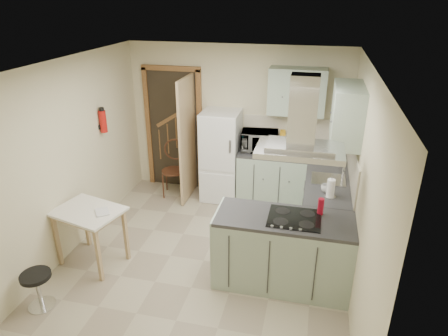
% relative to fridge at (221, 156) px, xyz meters
% --- Properties ---
extents(floor, '(4.20, 4.20, 0.00)m').
position_rel_fridge_xyz_m(floor, '(0.20, -1.80, -0.75)').
color(floor, tan).
rests_on(floor, ground).
extents(ceiling, '(4.20, 4.20, 0.00)m').
position_rel_fridge_xyz_m(ceiling, '(0.20, -1.80, 1.75)').
color(ceiling, silver).
rests_on(ceiling, back_wall).
extents(back_wall, '(3.60, 0.00, 3.60)m').
position_rel_fridge_xyz_m(back_wall, '(0.20, 0.30, 0.50)').
color(back_wall, beige).
rests_on(back_wall, floor).
extents(left_wall, '(0.00, 4.20, 4.20)m').
position_rel_fridge_xyz_m(left_wall, '(-1.60, -1.80, 0.50)').
color(left_wall, beige).
rests_on(left_wall, floor).
extents(right_wall, '(0.00, 4.20, 4.20)m').
position_rel_fridge_xyz_m(right_wall, '(2.00, -1.80, 0.50)').
color(right_wall, beige).
rests_on(right_wall, floor).
extents(doorway, '(1.10, 0.12, 2.10)m').
position_rel_fridge_xyz_m(doorway, '(-0.90, 0.27, 0.30)').
color(doorway, brown).
rests_on(doorway, floor).
extents(fridge, '(0.60, 0.60, 1.50)m').
position_rel_fridge_xyz_m(fridge, '(0.00, 0.00, 0.00)').
color(fridge, white).
rests_on(fridge, floor).
extents(counter_back, '(1.08, 0.60, 0.90)m').
position_rel_fridge_xyz_m(counter_back, '(0.86, 0.00, -0.30)').
color(counter_back, '#9EB2A0').
rests_on(counter_back, floor).
extents(counter_right, '(0.60, 1.95, 0.90)m').
position_rel_fridge_xyz_m(counter_right, '(1.70, -0.68, -0.30)').
color(counter_right, '#9EB2A0').
rests_on(counter_right, floor).
extents(splashback, '(1.68, 0.02, 0.50)m').
position_rel_fridge_xyz_m(splashback, '(1.16, 0.29, 0.40)').
color(splashback, beige).
rests_on(splashback, counter_back).
extents(wall_cabinet_back, '(0.85, 0.35, 0.70)m').
position_rel_fridge_xyz_m(wall_cabinet_back, '(1.15, 0.12, 1.10)').
color(wall_cabinet_back, '#9EB2A0').
rests_on(wall_cabinet_back, back_wall).
extents(wall_cabinet_right, '(0.35, 0.90, 0.70)m').
position_rel_fridge_xyz_m(wall_cabinet_right, '(1.82, -0.95, 1.10)').
color(wall_cabinet_right, '#9EB2A0').
rests_on(wall_cabinet_right, right_wall).
extents(peninsula, '(1.55, 0.65, 0.90)m').
position_rel_fridge_xyz_m(peninsula, '(1.22, -1.98, -0.30)').
color(peninsula, '#9EB2A0').
rests_on(peninsula, floor).
extents(hob, '(0.58, 0.50, 0.01)m').
position_rel_fridge_xyz_m(hob, '(1.32, -1.98, 0.16)').
color(hob, black).
rests_on(hob, peninsula).
extents(extractor_hood, '(0.90, 0.55, 0.10)m').
position_rel_fridge_xyz_m(extractor_hood, '(1.32, -1.98, 0.97)').
color(extractor_hood, silver).
rests_on(extractor_hood, ceiling).
extents(sink, '(0.45, 0.40, 0.01)m').
position_rel_fridge_xyz_m(sink, '(1.70, -0.85, 0.16)').
color(sink, silver).
rests_on(sink, counter_right).
extents(fire_extinguisher, '(0.10, 0.10, 0.32)m').
position_rel_fridge_xyz_m(fire_extinguisher, '(-1.54, -0.90, 0.75)').
color(fire_extinguisher, '#B2140F').
rests_on(fire_extinguisher, left_wall).
extents(drop_leaf_table, '(0.94, 0.79, 0.76)m').
position_rel_fridge_xyz_m(drop_leaf_table, '(-1.17, -2.13, -0.37)').
color(drop_leaf_table, '#D3BD82').
rests_on(drop_leaf_table, floor).
extents(bentwood_chair, '(0.45, 0.45, 0.88)m').
position_rel_fridge_xyz_m(bentwood_chair, '(-0.81, -0.10, -0.31)').
color(bentwood_chair, '#4D3419').
rests_on(bentwood_chair, floor).
extents(stool, '(0.39, 0.39, 0.44)m').
position_rel_fridge_xyz_m(stool, '(-1.34, -3.00, -0.53)').
color(stool, black).
rests_on(stool, floor).
extents(microwave, '(0.61, 0.44, 0.32)m').
position_rel_fridge_xyz_m(microwave, '(0.63, 0.01, 0.31)').
color(microwave, black).
rests_on(microwave, counter_back).
extents(kettle, '(0.21, 0.21, 0.24)m').
position_rel_fridge_xyz_m(kettle, '(1.21, 0.05, 0.27)').
color(kettle, white).
rests_on(kettle, counter_back).
extents(cereal_box, '(0.10, 0.21, 0.31)m').
position_rel_fridge_xyz_m(cereal_box, '(0.98, 0.12, 0.30)').
color(cereal_box, '#F0A71C').
rests_on(cereal_box, counter_back).
extents(soap_bottle, '(0.10, 0.11, 0.19)m').
position_rel_fridge_xyz_m(soap_bottle, '(1.82, -0.34, 0.24)').
color(soap_bottle, '#A9A6B2').
rests_on(soap_bottle, counter_right).
extents(paper_towel, '(0.13, 0.13, 0.25)m').
position_rel_fridge_xyz_m(paper_towel, '(1.72, -1.36, 0.27)').
color(paper_towel, white).
rests_on(paper_towel, counter_right).
extents(cup, '(0.16, 0.16, 0.10)m').
position_rel_fridge_xyz_m(cup, '(1.67, -1.23, 0.20)').
color(cup, silver).
rests_on(cup, counter_right).
extents(red_bottle, '(0.07, 0.07, 0.20)m').
position_rel_fridge_xyz_m(red_bottle, '(1.60, -1.81, 0.25)').
color(red_bottle, '#AE0E26').
rests_on(red_bottle, peninsula).
extents(book, '(0.25, 0.26, 0.09)m').
position_rel_fridge_xyz_m(book, '(-1.03, -2.18, 0.06)').
color(book, '#A44536').
rests_on(book, drop_leaf_table).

